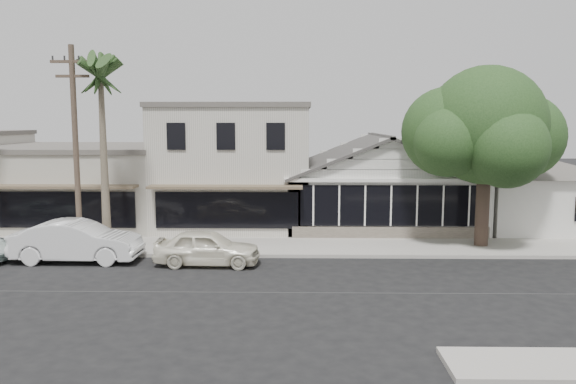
{
  "coord_description": "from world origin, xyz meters",
  "views": [
    {
      "loc": [
        0.48,
        -18.57,
        5.83
      ],
      "look_at": [
        0.04,
        6.0,
        2.72
      ],
      "focal_mm": 35.0,
      "sensor_mm": 36.0,
      "label": 1
    }
  ],
  "objects_px": {
    "car_0": "(207,248)",
    "car_1": "(77,241)",
    "utility_pole": "(76,146)",
    "shade_tree": "(483,129)"
  },
  "relations": [
    {
      "from": "utility_pole",
      "to": "car_1",
      "type": "relative_size",
      "value": 1.72
    },
    {
      "from": "car_0",
      "to": "car_1",
      "type": "bearing_deg",
      "value": 87.28
    },
    {
      "from": "car_0",
      "to": "shade_tree",
      "type": "height_order",
      "value": "shade_tree"
    },
    {
      "from": "utility_pole",
      "to": "car_1",
      "type": "height_order",
      "value": "utility_pole"
    },
    {
      "from": "utility_pole",
      "to": "car_0",
      "type": "relative_size",
      "value": 2.11
    },
    {
      "from": "car_0",
      "to": "car_1",
      "type": "height_order",
      "value": "car_1"
    },
    {
      "from": "utility_pole",
      "to": "car_1",
      "type": "distance_m",
      "value": 4.07
    },
    {
      "from": "utility_pole",
      "to": "car_0",
      "type": "distance_m",
      "value": 7.24
    },
    {
      "from": "utility_pole",
      "to": "car_0",
      "type": "xyz_separation_m",
      "value": [
        5.8,
        -1.53,
        -4.06
      ]
    },
    {
      "from": "car_0",
      "to": "car_1",
      "type": "xyz_separation_m",
      "value": [
        -5.51,
        0.48,
        0.14
      ]
    }
  ]
}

